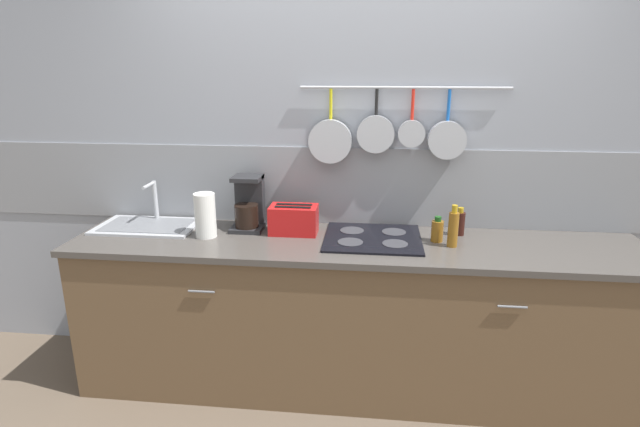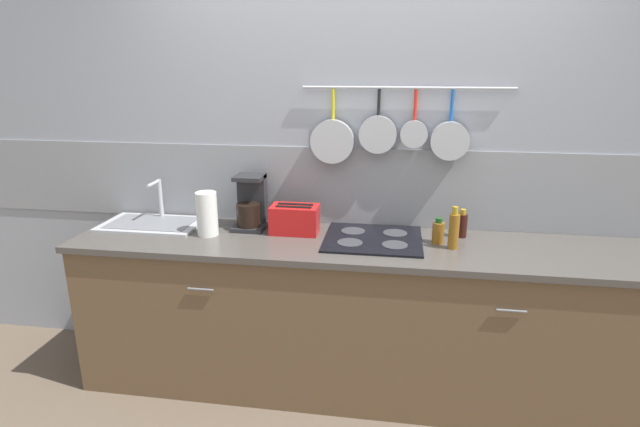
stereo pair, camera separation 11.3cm
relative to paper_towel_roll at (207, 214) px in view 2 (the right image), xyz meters
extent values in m
plane|color=brown|center=(0.84, 0.00, -1.03)|extent=(12.00, 12.00, 0.00)
cube|color=#999EA8|center=(0.84, 0.36, 0.27)|extent=(7.20, 0.06, 2.60)
cube|color=gray|center=(0.84, 0.35, 0.11)|extent=(7.20, 0.07, 0.47)
cylinder|color=#B7BABF|center=(1.08, 0.30, 0.69)|extent=(1.17, 0.02, 0.02)
cylinder|color=gold|center=(0.68, 0.30, 0.59)|extent=(0.02, 0.02, 0.17)
cylinder|color=#B7BABF|center=(0.68, 0.27, 0.38)|extent=(0.25, 0.06, 0.25)
cylinder|color=black|center=(0.93, 0.30, 0.61)|extent=(0.02, 0.02, 0.14)
cylinder|color=#B7BABF|center=(0.93, 0.28, 0.43)|extent=(0.21, 0.04, 0.21)
cylinder|color=red|center=(1.14, 0.30, 0.59)|extent=(0.02, 0.02, 0.17)
cylinder|color=#B7BABF|center=(1.14, 0.28, 0.43)|extent=(0.15, 0.04, 0.15)
cylinder|color=#1959B2|center=(1.33, 0.30, 0.59)|extent=(0.02, 0.02, 0.17)
cylinder|color=#B7BABF|center=(1.33, 0.27, 0.40)|extent=(0.21, 0.06, 0.21)
cube|color=brown|center=(0.84, 0.00, -0.59)|extent=(3.11, 0.60, 0.87)
cylinder|color=slate|center=(0.06, -0.31, -0.32)|extent=(0.14, 0.01, 0.01)
cylinder|color=slate|center=(1.62, -0.31, -0.32)|extent=(0.14, 0.01, 0.01)
cube|color=#4C4742|center=(0.84, 0.00, -0.14)|extent=(3.15, 0.64, 0.03)
cube|color=#B7BABF|center=(-0.40, 0.11, -0.12)|extent=(0.58, 0.36, 0.01)
cube|color=slate|center=(-0.40, 0.11, -0.11)|extent=(0.50, 0.29, 0.00)
cylinder|color=#B7BABF|center=(-0.40, 0.25, 0.00)|extent=(0.03, 0.03, 0.25)
cylinder|color=#B7BABF|center=(-0.40, 0.18, 0.12)|extent=(0.02, 0.15, 0.02)
cylinder|color=white|center=(0.00, 0.00, 0.00)|extent=(0.12, 0.12, 0.25)
cube|color=#262628|center=(0.20, 0.15, -0.11)|extent=(0.18, 0.21, 0.02)
cube|color=#262628|center=(0.20, 0.22, 0.03)|extent=(0.17, 0.07, 0.32)
cylinder|color=black|center=(0.20, 0.12, -0.03)|extent=(0.14, 0.14, 0.13)
cube|color=#262628|center=(0.20, 0.17, 0.18)|extent=(0.17, 0.16, 0.02)
cube|color=red|center=(0.48, 0.11, -0.04)|extent=(0.27, 0.16, 0.16)
cube|color=black|center=(0.48, 0.08, 0.04)|extent=(0.20, 0.03, 0.00)
cube|color=black|center=(0.48, 0.14, 0.04)|extent=(0.20, 0.03, 0.00)
cube|color=black|center=(0.34, 0.11, -0.01)|extent=(0.02, 0.02, 0.02)
cube|color=black|center=(0.94, 0.05, -0.12)|extent=(0.53, 0.49, 0.01)
cylinder|color=#38383D|center=(0.82, -0.04, -0.11)|extent=(0.14, 0.14, 0.00)
cylinder|color=#38383D|center=(1.06, -0.04, -0.11)|extent=(0.14, 0.14, 0.00)
cylinder|color=#38383D|center=(0.82, 0.15, -0.11)|extent=(0.14, 0.14, 0.00)
cylinder|color=#38383D|center=(1.06, 0.15, -0.11)|extent=(0.14, 0.14, 0.00)
cylinder|color=#8C5919|center=(1.29, 0.06, -0.07)|extent=(0.07, 0.07, 0.12)
cylinder|color=#194C19|center=(1.29, 0.06, 0.00)|extent=(0.04, 0.04, 0.03)
cylinder|color=#8C5919|center=(1.36, -0.02, -0.03)|extent=(0.05, 0.05, 0.19)
cylinder|color=#B28C19|center=(1.36, -0.02, 0.08)|extent=(0.03, 0.03, 0.04)
cylinder|color=#33140F|center=(1.43, 0.18, -0.06)|extent=(0.06, 0.06, 0.13)
cylinder|color=#B28C19|center=(1.43, 0.18, 0.02)|extent=(0.03, 0.03, 0.03)
camera|label=1|loc=(0.93, -2.58, 0.81)|focal=28.00mm
camera|label=2|loc=(1.04, -2.57, 0.81)|focal=28.00mm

